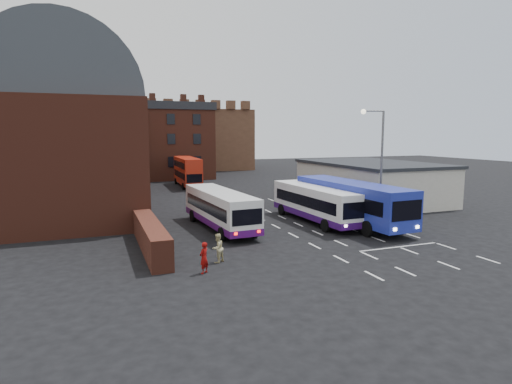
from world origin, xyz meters
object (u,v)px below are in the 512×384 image
object	(u,v)px
bus_red_double	(188,171)
bus_white_inbound	(316,201)
bus_white_outbound	(220,207)
pedestrian_beige	(218,248)
street_lamp	(378,155)
pedestrian_red	(204,258)
bus_blue	(351,200)

from	to	relation	value
bus_red_double	bus_white_inbound	bearing A→B (deg)	102.35
bus_white_outbound	bus_white_inbound	xyz separation A→B (m)	(8.16, -0.51, 0.03)
bus_white_outbound	pedestrian_beige	world-z (taller)	bus_white_outbound
bus_white_inbound	bus_red_double	bearing A→B (deg)	-81.80
street_lamp	pedestrian_red	size ratio (longest dim) A/B	5.49
bus_white_outbound	bus_red_double	xyz separation A→B (m)	(3.19, 27.06, 0.40)
bus_white_outbound	pedestrian_red	bearing A→B (deg)	-114.11
bus_white_outbound	bus_red_double	world-z (taller)	bus_red_double
bus_white_outbound	bus_blue	world-z (taller)	bus_blue
bus_red_double	street_lamp	bearing A→B (deg)	109.91
bus_white_outbound	pedestrian_beige	size ratio (longest dim) A/B	6.47
bus_white_outbound	pedestrian_beige	xyz separation A→B (m)	(-2.59, -8.47, -0.89)
bus_blue	street_lamp	distance (m)	4.25
bus_red_double	bus_blue	bearing A→B (deg)	105.87
bus_white_inbound	pedestrian_red	xyz separation A→B (m)	(-11.96, -9.58, -0.92)
bus_white_inbound	bus_red_double	xyz separation A→B (m)	(-4.97, 27.57, 0.38)
pedestrian_red	pedestrian_beige	distance (m)	2.02
bus_white_outbound	pedestrian_red	xyz separation A→B (m)	(-3.80, -10.09, -0.89)
bus_red_double	street_lamp	xyz separation A→B (m)	(9.47, -29.56, 3.46)
bus_white_outbound	pedestrian_beige	distance (m)	8.90
bus_white_outbound	pedestrian_red	size ratio (longest dim) A/B	6.44
bus_white_outbound	street_lamp	size ratio (longest dim) A/B	1.17
bus_white_outbound	bus_white_inbound	bearing A→B (deg)	-6.99
pedestrian_red	street_lamp	bearing A→B (deg)	164.49
bus_white_inbound	pedestrian_beige	size ratio (longest dim) A/B	6.55
bus_white_inbound	bus_red_double	world-z (taller)	bus_red_double
bus_white_outbound	bus_blue	xyz separation A→B (m)	(10.36, -2.27, 0.30)
bus_blue	bus_white_inbound	bearing A→B (deg)	-41.26
bus_blue	pedestrian_beige	xyz separation A→B (m)	(-12.95, -6.20, -1.19)
pedestrian_red	bus_red_double	bearing A→B (deg)	-140.90
bus_red_double	pedestrian_beige	xyz separation A→B (m)	(-5.78, -35.53, -1.30)
bus_white_inbound	street_lamp	bearing A→B (deg)	154.13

